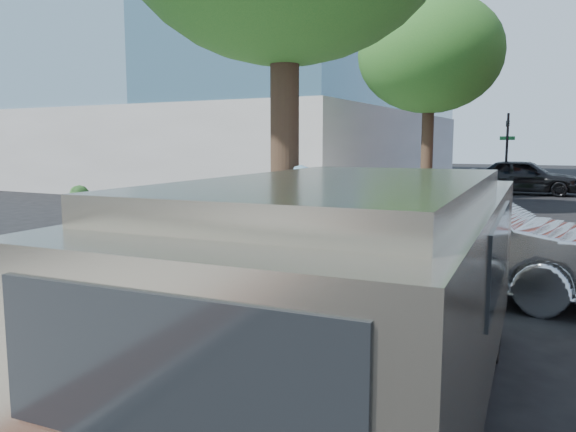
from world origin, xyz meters
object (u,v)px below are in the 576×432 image
Objects in this scene: person_gray at (331,224)px; sedan_silver at (454,239)px; person_green at (82,247)px; bg_car at (524,177)px; person_officer at (302,216)px; van at (365,282)px; parking_meter at (280,227)px.

sedan_silver is (2.07, 0.15, -0.13)m from person_gray.
bg_car is (3.43, 22.97, -0.16)m from person_green.
person_officer reaches higher than sedan_silver.
van is (0.78, -23.61, 0.33)m from bg_car.
sedan_silver is at bearing 79.10° from person_gray.
parking_meter is 0.31× the size of bg_car.
sedan_silver is at bearing -116.54° from person_green.
person_green reaches higher than person_gray.
person_officer is at bearing 98.86° from sedan_silver.
person_green is 0.33× the size of sedan_silver.
person_green is 5.62m from sedan_silver.
parking_meter is 2.21m from person_gray.
parking_meter is 2.95m from van.
person_officer is 2.64m from sedan_silver.
parking_meter is 0.89× the size of person_green.
parking_meter is 0.91× the size of person_gray.
person_gray is 0.89× the size of person_officer.
van is at bearing -46.53° from parking_meter.
bg_car is (1.25, 21.46, -0.39)m from parking_meter.
person_officer is 0.36× the size of sedan_silver.
person_gray is 0.98× the size of person_green.
van reaches higher than person_officer.
person_green is at bearing -145.34° from parking_meter.
parking_meter is at bearing 177.42° from bg_car.
person_officer is 19.40m from bg_car.
person_gray is at bearing 113.02° from van.
van is (2.75, -4.31, 0.08)m from person_officer.
bg_car is (-0.65, 19.12, -0.01)m from sedan_silver.
van reaches higher than bg_car.
parking_meter is at bearing 129.60° from van.
person_green is (-1.46, -3.68, -0.08)m from person_officer.
bg_car is at bearing 86.66° from parking_meter.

